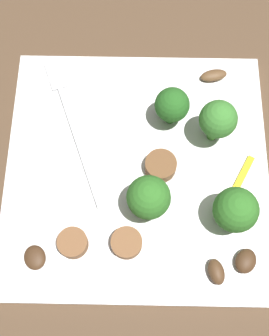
{
  "coord_description": "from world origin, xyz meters",
  "views": [
    {
      "loc": [
        -0.16,
        -0.0,
        0.43
      ],
      "look_at": [
        0.0,
        0.0,
        0.01
      ],
      "focal_mm": 46.7,
      "sensor_mm": 36.0,
      "label": 1
    }
  ],
  "objects_px": {
    "fork": "(68,120)",
    "mushroom_2": "(213,272)",
    "broccoli_floret_2": "(169,105)",
    "broccoli_floret_0": "(146,198)",
    "sausage_slice_1": "(158,167)",
    "mushroom_0": "(32,257)",
    "broccoli_floret_1": "(215,120)",
    "pepper_strip_0": "(238,180)",
    "plate": "(134,170)",
    "broccoli_floret_3": "(233,210)",
    "sausage_slice_0": "(70,243)",
    "sausage_slice_2": "(124,243)",
    "mushroom_1": "(243,261)",
    "mushroom_3": "(211,75)"
  },
  "relations": [
    {
      "from": "plate",
      "to": "broccoli_floret_2",
      "type": "bearing_deg",
      "value": -31.12
    },
    {
      "from": "broccoli_floret_2",
      "to": "mushroom_2",
      "type": "distance_m",
      "value": 0.17
    },
    {
      "from": "sausage_slice_1",
      "to": "sausage_slice_2",
      "type": "xyz_separation_m",
      "value": [
        -0.08,
        0.03,
        -0.0
      ]
    },
    {
      "from": "broccoli_floret_0",
      "to": "sausage_slice_1",
      "type": "xyz_separation_m",
      "value": [
        0.04,
        -0.01,
        -0.03
      ]
    },
    {
      "from": "sausage_slice_0",
      "to": "pepper_strip_0",
      "type": "relative_size",
      "value": 0.51
    },
    {
      "from": "sausage_slice_0",
      "to": "sausage_slice_1",
      "type": "relative_size",
      "value": 0.9
    },
    {
      "from": "fork",
      "to": "mushroom_2",
      "type": "relative_size",
      "value": 7.03
    },
    {
      "from": "fork",
      "to": "pepper_strip_0",
      "type": "xyz_separation_m",
      "value": [
        -0.07,
        -0.18,
        -0.0
      ]
    },
    {
      "from": "sausage_slice_2",
      "to": "mushroom_1",
      "type": "height_order",
      "value": "sausage_slice_2"
    },
    {
      "from": "mushroom_3",
      "to": "sausage_slice_1",
      "type": "bearing_deg",
      "value": 151.89
    },
    {
      "from": "plate",
      "to": "mushroom_0",
      "type": "bearing_deg",
      "value": 134.5
    },
    {
      "from": "sausage_slice_1",
      "to": "mushroom_2",
      "type": "distance_m",
      "value": 0.12
    },
    {
      "from": "plate",
      "to": "mushroom_3",
      "type": "xyz_separation_m",
      "value": [
        0.11,
        -0.08,
        0.01
      ]
    },
    {
      "from": "broccoli_floret_0",
      "to": "sausage_slice_0",
      "type": "distance_m",
      "value": 0.09
    },
    {
      "from": "plate",
      "to": "sausage_slice_1",
      "type": "xyz_separation_m",
      "value": [
        -0.0,
        -0.02,
        0.01
      ]
    },
    {
      "from": "sausage_slice_1",
      "to": "mushroom_2",
      "type": "xyz_separation_m",
      "value": [
        -0.1,
        -0.05,
        -0.0
      ]
    },
    {
      "from": "plate",
      "to": "broccoli_floret_0",
      "type": "distance_m",
      "value": 0.06
    },
    {
      "from": "fork",
      "to": "mushroom_0",
      "type": "bearing_deg",
      "value": 150.48
    },
    {
      "from": "sausage_slice_1",
      "to": "pepper_strip_0",
      "type": "xyz_separation_m",
      "value": [
        -0.01,
        -0.08,
        -0.01
      ]
    },
    {
      "from": "broccoli_floret_3",
      "to": "plate",
      "type": "bearing_deg",
      "value": 60.42
    },
    {
      "from": "sausage_slice_0",
      "to": "broccoli_floret_0",
      "type": "bearing_deg",
      "value": -61.6
    },
    {
      "from": "broccoli_floret_1",
      "to": "sausage_slice_0",
      "type": "relative_size",
      "value": 2.02
    },
    {
      "from": "fork",
      "to": "broccoli_floret_3",
      "type": "relative_size",
      "value": 3.16
    },
    {
      "from": "broccoli_floret_0",
      "to": "broccoli_floret_3",
      "type": "relative_size",
      "value": 1.01
    },
    {
      "from": "broccoli_floret_0",
      "to": "plate",
      "type": "bearing_deg",
      "value": 14.92
    },
    {
      "from": "mushroom_0",
      "to": "mushroom_3",
      "type": "distance_m",
      "value": 0.27
    },
    {
      "from": "fork",
      "to": "broccoli_floret_3",
      "type": "xyz_separation_m",
      "value": [
        -0.11,
        -0.16,
        0.03
      ]
    },
    {
      "from": "broccoli_floret_0",
      "to": "broccoli_floret_2",
      "type": "distance_m",
      "value": 0.1
    },
    {
      "from": "sausage_slice_1",
      "to": "mushroom_2",
      "type": "bearing_deg",
      "value": -153.37
    },
    {
      "from": "fork",
      "to": "sausage_slice_0",
      "type": "relative_size",
      "value": 5.95
    },
    {
      "from": "broccoli_floret_2",
      "to": "sausage_slice_0",
      "type": "xyz_separation_m",
      "value": [
        -0.14,
        0.09,
        -0.02
      ]
    },
    {
      "from": "broccoli_floret_0",
      "to": "pepper_strip_0",
      "type": "distance_m",
      "value": 0.1
    },
    {
      "from": "broccoli_floret_0",
      "to": "mushroom_1",
      "type": "xyz_separation_m",
      "value": [
        -0.05,
        -0.09,
        -0.03
      ]
    },
    {
      "from": "broccoli_floret_3",
      "to": "sausage_slice_2",
      "type": "height_order",
      "value": "broccoli_floret_3"
    },
    {
      "from": "sausage_slice_1",
      "to": "mushroom_0",
      "type": "height_order",
      "value": "sausage_slice_1"
    },
    {
      "from": "sausage_slice_2",
      "to": "mushroom_0",
      "type": "distance_m",
      "value": 0.09
    },
    {
      "from": "broccoli_floret_1",
      "to": "pepper_strip_0",
      "type": "xyz_separation_m",
      "value": [
        -0.05,
        -0.03,
        -0.04
      ]
    },
    {
      "from": "sausage_slice_1",
      "to": "mushroom_3",
      "type": "distance_m",
      "value": 0.13
    },
    {
      "from": "broccoli_floret_2",
      "to": "pepper_strip_0",
      "type": "bearing_deg",
      "value": -134.07
    },
    {
      "from": "broccoli_floret_2",
      "to": "broccoli_floret_0",
      "type": "bearing_deg",
      "value": 166.73
    },
    {
      "from": "fork",
      "to": "pepper_strip_0",
      "type": "relative_size",
      "value": 3.01
    },
    {
      "from": "broccoli_floret_2",
      "to": "sausage_slice_1",
      "type": "xyz_separation_m",
      "value": [
        -0.06,
        0.01,
        -0.02
      ]
    },
    {
      "from": "broccoli_floret_1",
      "to": "mushroom_1",
      "type": "height_order",
      "value": "broccoli_floret_1"
    },
    {
      "from": "broccoli_floret_3",
      "to": "sausage_slice_0",
      "type": "xyz_separation_m",
      "value": [
        -0.03,
        0.15,
        -0.03
      ]
    },
    {
      "from": "plate",
      "to": "mushroom_2",
      "type": "xyz_separation_m",
      "value": [
        -0.11,
        -0.08,
        0.01
      ]
    },
    {
      "from": "broccoli_floret_1",
      "to": "mushroom_0",
      "type": "distance_m",
      "value": 0.22
    },
    {
      "from": "broccoli_floret_3",
      "to": "mushroom_2",
      "type": "bearing_deg",
      "value": 163.32
    },
    {
      "from": "broccoli_floret_1",
      "to": "sausage_slice_1",
      "type": "bearing_deg",
      "value": 125.75
    },
    {
      "from": "broccoli_floret_0",
      "to": "sausage_slice_0",
      "type": "relative_size",
      "value": 1.91
    },
    {
      "from": "broccoli_floret_2",
      "to": "sausage_slice_2",
      "type": "xyz_separation_m",
      "value": [
        -0.14,
        0.04,
        -0.02
      ]
    }
  ]
}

